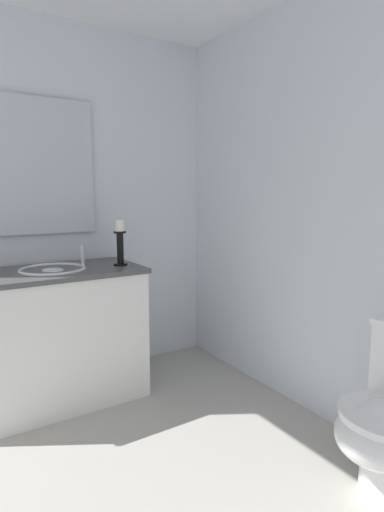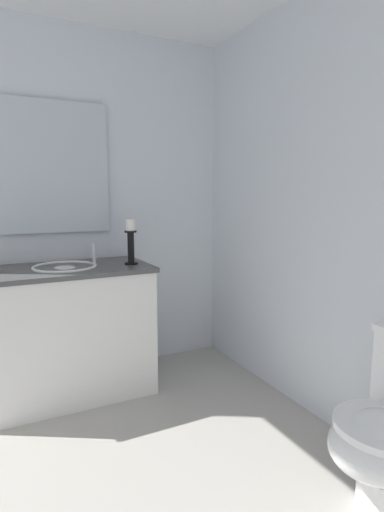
{
  "view_description": "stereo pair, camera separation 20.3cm",
  "coord_description": "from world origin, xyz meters",
  "px_view_note": "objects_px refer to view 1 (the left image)",
  "views": [
    {
      "loc": [
        1.49,
        -0.74,
        1.31
      ],
      "look_at": [
        -0.2,
        0.34,
        1.0
      ],
      "focal_mm": 28.37,
      "sensor_mm": 36.0,
      "label": 1
    },
    {
      "loc": [
        1.59,
        -0.56,
        1.31
      ],
      "look_at": [
        -0.2,
        0.34,
        1.0
      ],
      "focal_mm": 28.37,
      "sensor_mm": 36.0,
      "label": 2
    }
  ],
  "objects_px": {
    "mirror": "(37,166)",
    "candle_holder_tall": "(120,241)",
    "vanity_cabinet": "(56,336)",
    "sink_basin": "(53,276)"
  },
  "relations": [
    {
      "from": "vanity_cabinet",
      "to": "sink_basin",
      "type": "bearing_deg",
      "value": 90.0
    },
    {
      "from": "vanity_cabinet",
      "to": "sink_basin",
      "type": "height_order",
      "value": "sink_basin"
    },
    {
      "from": "mirror",
      "to": "candle_holder_tall",
      "type": "relative_size",
      "value": 2.97
    },
    {
      "from": "vanity_cabinet",
      "to": "candle_holder_tall",
      "type": "height_order",
      "value": "candle_holder_tall"
    },
    {
      "from": "vanity_cabinet",
      "to": "sink_basin",
      "type": "relative_size",
      "value": 2.68
    },
    {
      "from": "mirror",
      "to": "candle_holder_tall",
      "type": "distance_m",
      "value": 0.73
    },
    {
      "from": "vanity_cabinet",
      "to": "candle_holder_tall",
      "type": "xyz_separation_m",
      "value": [
        0.07,
        0.42,
        0.58
      ]
    },
    {
      "from": "vanity_cabinet",
      "to": "sink_basin",
      "type": "distance_m",
      "value": 0.39
    },
    {
      "from": "candle_holder_tall",
      "to": "mirror",
      "type": "bearing_deg",
      "value": -129.95
    },
    {
      "from": "sink_basin",
      "to": "vanity_cabinet",
      "type": "bearing_deg",
      "value": -90.0
    }
  ]
}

